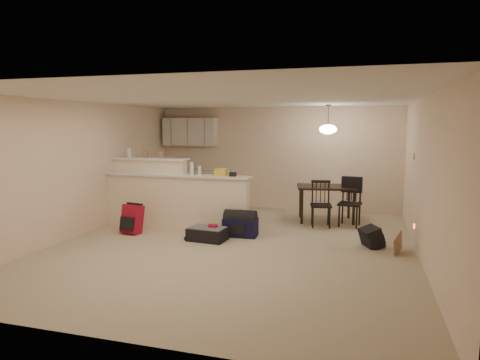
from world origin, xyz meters
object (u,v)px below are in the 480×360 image
at_px(dining_chair_far, 350,202).
at_px(red_backpack, 132,219).
at_px(dining_table, 326,190).
at_px(pendant_lamp, 328,129).
at_px(suitcase, 207,234).
at_px(navy_duffel, 240,227).
at_px(dining_chair_near, 321,204).
at_px(black_daypack, 371,237).

height_order(dining_chair_far, red_backpack, dining_chair_far).
bearing_deg(dining_table, pendant_lamp, 65.20).
bearing_deg(suitcase, dining_chair_far, 42.87).
bearing_deg(red_backpack, navy_duffel, 20.09).
xyz_separation_m(red_backpack, navy_duffel, (2.06, 0.37, -0.10)).
distance_m(dining_table, dining_chair_near, 0.60).
bearing_deg(pendant_lamp, dining_chair_near, -95.67).
bearing_deg(dining_table, navy_duffel, -139.80).
relative_size(dining_chair_near, navy_duffel, 1.50).
distance_m(pendant_lamp, black_daypack, 2.73).
distance_m(pendant_lamp, navy_duffel, 2.90).
distance_m(dining_table, suitcase, 2.97).
bearing_deg(red_backpack, dining_chair_near, 34.42).
distance_m(dining_chair_near, black_daypack, 1.62).
bearing_deg(suitcase, pendant_lamp, 54.36).
relative_size(dining_table, pendant_lamp, 2.20).
bearing_deg(black_daypack, red_backpack, 68.95).
height_order(pendant_lamp, black_daypack, pendant_lamp).
distance_m(navy_duffel, black_daypack, 2.35).
bearing_deg(black_daypack, dining_chair_far, -9.00).
xyz_separation_m(dining_table, red_backpack, (-3.48, -2.12, -0.40)).
distance_m(red_backpack, black_daypack, 4.42).
bearing_deg(dining_chair_near, suitcase, -148.60).
relative_size(dining_table, dining_chair_far, 1.38).
bearing_deg(black_daypack, suitcase, 72.71).
xyz_separation_m(pendant_lamp, dining_chair_near, (-0.06, -0.56, -1.52)).
height_order(dining_table, black_daypack, dining_table).
height_order(pendant_lamp, suitcase, pendant_lamp).
relative_size(suitcase, red_backpack, 1.22).
height_order(dining_table, dining_chair_near, dining_chair_near).
bearing_deg(dining_chair_near, navy_duffel, -148.99).
bearing_deg(pendant_lamp, dining_chair_far, -34.13).
distance_m(suitcase, black_daypack, 2.86).
height_order(dining_table, suitcase, dining_table).
relative_size(dining_table, black_daypack, 3.59).
bearing_deg(pendant_lamp, black_daypack, -62.93).
height_order(pendant_lamp, red_backpack, pendant_lamp).
bearing_deg(dining_table, black_daypack, -73.69).
bearing_deg(black_daypack, pendant_lamp, 2.07).
relative_size(dining_chair_near, dining_chair_far, 0.95).
xyz_separation_m(dining_chair_far, navy_duffel, (-1.93, -1.41, -0.32)).
relative_size(dining_table, navy_duffel, 2.18).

